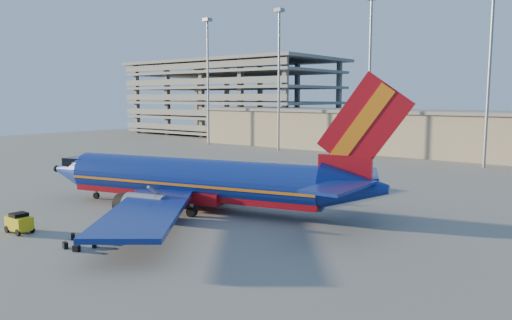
{
  "coord_description": "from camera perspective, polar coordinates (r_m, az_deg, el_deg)",
  "views": [
    {
      "loc": [
        35.34,
        -37.27,
        11.01
      ],
      "look_at": [
        0.76,
        6.15,
        4.0
      ],
      "focal_mm": 35.0,
      "sensor_mm": 36.0,
      "label": 1
    }
  ],
  "objects": [
    {
      "name": "ground",
      "position": [
        52.53,
        -4.85,
        -4.93
      ],
      "size": [
        220.0,
        220.0,
        0.0
      ],
      "primitive_type": "plane",
      "color": "slate",
      "rests_on": "ground"
    },
    {
      "name": "terminal_building",
      "position": [
        98.81,
        23.61,
        2.71
      ],
      "size": [
        122.0,
        16.0,
        8.5
      ],
      "color": "gray",
      "rests_on": "ground"
    },
    {
      "name": "parking_garage",
      "position": [
        147.88,
        -2.65,
        7.47
      ],
      "size": [
        62.0,
        32.0,
        21.4
      ],
      "color": "slate",
      "rests_on": "ground"
    },
    {
      "name": "light_mast_row",
      "position": [
        88.86,
        18.83,
        11.04
      ],
      "size": [
        101.6,
        1.6,
        28.65
      ],
      "color": "gray",
      "rests_on": "ground"
    },
    {
      "name": "aircraft_main",
      "position": [
        49.14,
        -6.38,
        -2.45
      ],
      "size": [
        38.08,
        36.15,
        13.15
      ],
      "rotation": [
        0.0,
        0.0,
        0.26
      ],
      "color": "navy",
      "rests_on": "ground"
    },
    {
      "name": "baggage_tug",
      "position": [
        45.33,
        -25.44,
        -6.45
      ],
      "size": [
        2.33,
        1.45,
        1.65
      ],
      "rotation": [
        0.0,
        0.0,
        0.03
      ],
      "color": "yellow",
      "rests_on": "ground"
    },
    {
      "name": "luggage_pile",
      "position": [
        39.74,
        -19.44,
        -8.98
      ],
      "size": [
        3.59,
        2.68,
        0.5
      ],
      "color": "black",
      "rests_on": "ground"
    }
  ]
}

